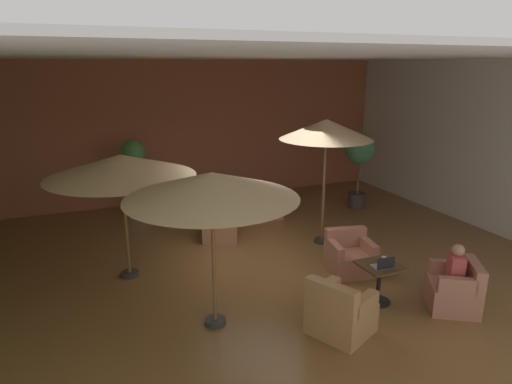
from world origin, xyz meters
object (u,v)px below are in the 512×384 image
at_px(patio_umbrella_near_wall, 212,186).
at_px(patron_blue_shirt, 220,208).
at_px(cafe_table_front_left, 379,276).
at_px(patio_umbrella_center_beige, 326,130).
at_px(iced_drink_cup, 384,260).
at_px(open_laptop, 384,265).
at_px(potted_tree_left_corner, 134,166).
at_px(cafe_table_front_right, 222,203).
at_px(patron_by_window, 456,266).
at_px(armchair_front_left_north, 455,290).
at_px(patio_umbrella_tall_red, 121,166).
at_px(potted_tree_mid_left, 359,157).
at_px(armchair_front_left_south, 340,313).
at_px(armchair_front_right_east, 186,202).
at_px(armchair_front_right_north, 267,206).
at_px(armchair_front_right_south, 220,226).
at_px(armchair_front_left_east, 350,257).

distance_m(patio_umbrella_near_wall, patron_blue_shirt, 3.72).
xyz_separation_m(cafe_table_front_left, patio_umbrella_center_beige, (0.45, 2.61, 2.00)).
distance_m(iced_drink_cup, open_laptop, 0.20).
bearing_deg(potted_tree_left_corner, cafe_table_front_right, -30.28).
bearing_deg(patron_blue_shirt, patron_by_window, -59.07).
relative_size(iced_drink_cup, open_laptop, 0.33).
height_order(armchair_front_left_north, potted_tree_left_corner, potted_tree_left_corner).
xyz_separation_m(patio_umbrella_tall_red, patio_umbrella_center_beige, (4.12, 0.11, 0.39)).
distance_m(potted_tree_mid_left, open_laptop, 5.35).
xyz_separation_m(cafe_table_front_right, patio_umbrella_center_beige, (1.61, -2.09, 1.98)).
xyz_separation_m(armchair_front_left_north, open_laptop, (-1.03, 0.50, 0.41)).
bearing_deg(cafe_table_front_right, armchair_front_left_south, -88.99).
height_order(armchair_front_right_east, open_laptop, open_laptop).
bearing_deg(iced_drink_cup, open_laptop, -127.75).
bearing_deg(cafe_table_front_left, armchair_front_right_east, 108.12).
relative_size(cafe_table_front_right, patio_umbrella_tall_red, 0.26).
distance_m(potted_tree_left_corner, patron_blue_shirt, 2.74).
relative_size(cafe_table_front_left, patio_umbrella_center_beige, 0.25).
bearing_deg(iced_drink_cup, patio_umbrella_center_beige, 82.04).
distance_m(armchair_front_right_east, patron_by_window, 6.87).
height_order(cafe_table_front_right, armchair_front_right_north, armchair_front_right_north).
height_order(cafe_table_front_left, armchair_front_right_south, armchair_front_right_south).
xyz_separation_m(patio_umbrella_center_beige, iced_drink_cup, (-0.36, -2.57, -1.75)).
bearing_deg(armchair_front_left_north, potted_tree_left_corner, 122.37).
bearing_deg(iced_drink_cup, armchair_front_left_east, 83.67).
xyz_separation_m(armchair_front_left_east, armchair_front_right_east, (-2.07, 4.49, 0.02)).
relative_size(armchair_front_right_north, patron_blue_shirt, 1.25).
height_order(armchair_front_right_south, patio_umbrella_near_wall, patio_umbrella_near_wall).
bearing_deg(iced_drink_cup, armchair_front_right_north, 90.89).
bearing_deg(armchair_front_left_south, potted_tree_left_corner, 107.54).
distance_m(armchair_front_right_east, patio_umbrella_tall_red, 4.04).
bearing_deg(potted_tree_mid_left, patron_by_window, -107.91).
bearing_deg(cafe_table_front_left, armchair_front_left_north, -31.40).
distance_m(patio_umbrella_tall_red, patron_by_window, 5.74).
bearing_deg(patron_blue_shirt, armchair_front_left_north, -58.89).
xyz_separation_m(armchair_front_right_east, potted_tree_left_corner, (-1.22, 0.16, 1.05)).
bearing_deg(armchair_front_right_east, patron_by_window, -65.65).
relative_size(armchair_front_left_north, armchair_front_right_north, 1.30).
height_order(potted_tree_left_corner, iced_drink_cup, potted_tree_left_corner).
distance_m(armchair_front_right_north, patron_blue_shirt, 1.92).
relative_size(cafe_table_front_left, armchair_front_left_south, 0.64).
height_order(cafe_table_front_right, potted_tree_mid_left, potted_tree_mid_left).
xyz_separation_m(patio_umbrella_center_beige, open_laptop, (-0.48, -2.73, -1.75)).
bearing_deg(potted_tree_mid_left, patio_umbrella_center_beige, -139.21).
bearing_deg(cafe_table_front_right, iced_drink_cup, -75.01).
distance_m(armchair_front_right_north, potted_tree_left_corner, 3.48).
xyz_separation_m(armchair_front_right_south, iced_drink_cup, (1.66, -3.55, 0.39)).
relative_size(patio_umbrella_near_wall, patron_by_window, 3.74).
bearing_deg(cafe_table_front_right, cafe_table_front_left, -76.18).
relative_size(patio_umbrella_near_wall, potted_tree_left_corner, 1.22).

